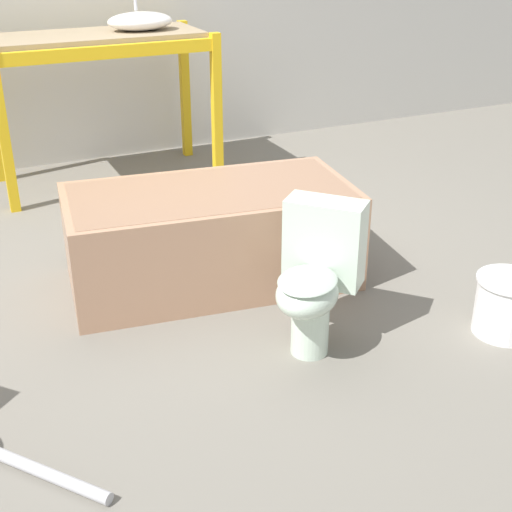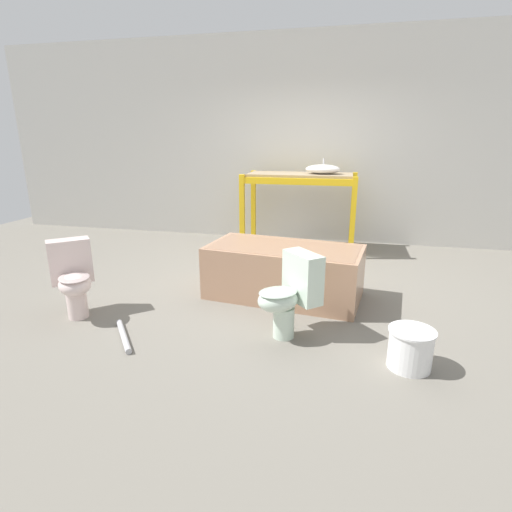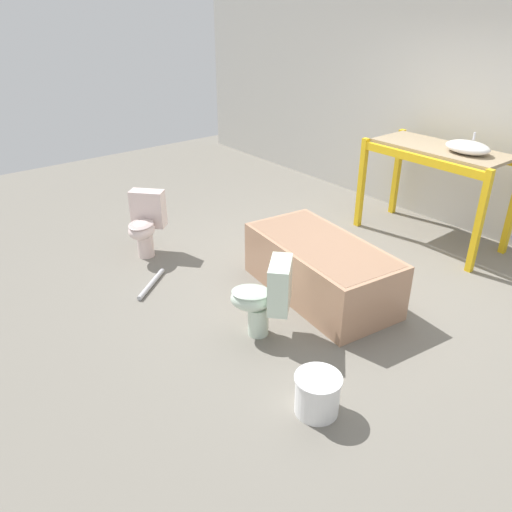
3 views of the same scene
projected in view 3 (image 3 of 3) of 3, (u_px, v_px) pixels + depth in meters
ground_plane at (344, 278)px, 5.31m from camera, size 12.00×12.00×0.00m
warehouse_wall_rear at (483, 100)px, 5.79m from camera, size 10.80×0.08×3.20m
shelving_rack at (438, 164)px, 5.76m from camera, size 1.66×0.79×1.14m
sink_basin at (468, 147)px, 5.40m from camera, size 0.50×0.34×0.21m
bathtub_main at (321, 265)px, 4.89m from camera, size 1.69×0.99×0.56m
toilet_near at (265, 296)px, 4.24m from camera, size 0.60×0.59×0.73m
toilet_far at (145, 222)px, 5.64m from camera, size 0.59×0.60×0.73m
bucket_white at (317, 393)px, 3.53m from camera, size 0.34×0.34×0.31m
loose_pipe at (151, 284)px, 5.15m from camera, size 0.41×0.50×0.05m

